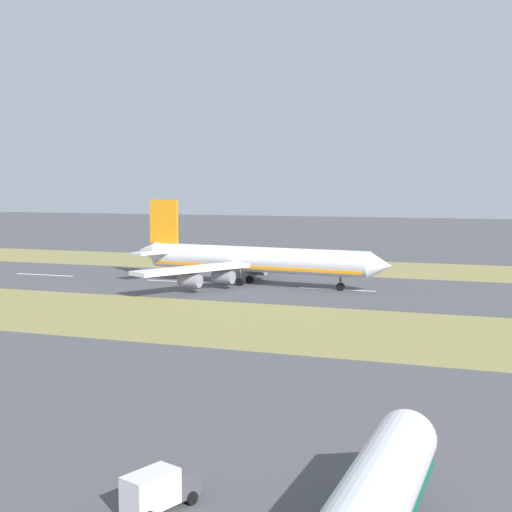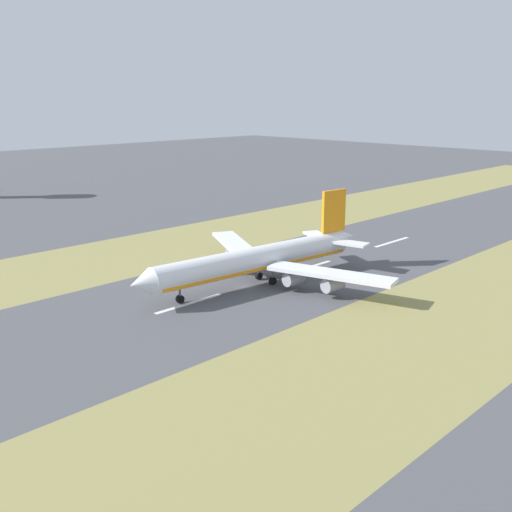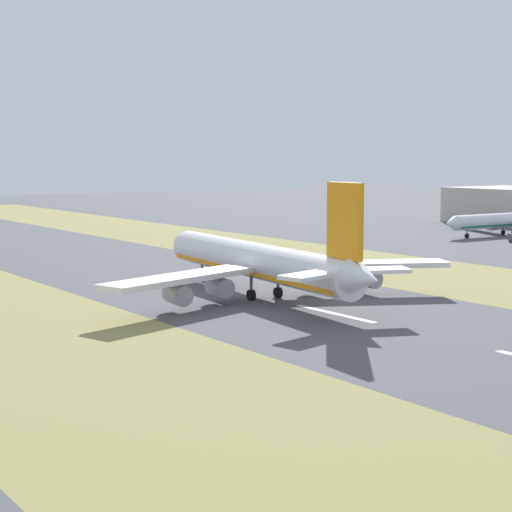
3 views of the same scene
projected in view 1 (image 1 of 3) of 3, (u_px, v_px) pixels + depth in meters
ground_plane at (268, 286)px, 169.05m from camera, size 800.00×800.00×0.00m
grass_median_west at (317, 266)px, 211.17m from camera, size 40.00×600.00×0.01m
grass_median_east at (186, 319)px, 126.92m from camera, size 40.00×600.00×0.01m
centreline_dash_near at (45, 275)px, 190.43m from camera, size 1.20×18.00×0.01m
centreline_dash_mid at (180, 282)px, 176.90m from camera, size 1.20×18.00×0.01m
centreline_dash_far at (337, 289)px, 163.36m from camera, size 1.20×18.00×0.01m
airplane_main_jet at (249, 260)px, 170.90m from camera, size 63.79×67.21×20.20m
service_truck at (159, 488)px, 51.37m from camera, size 6.39×4.19×3.10m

